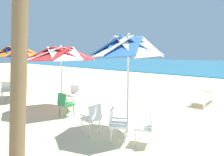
{
  "coord_description": "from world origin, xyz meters",
  "views": [
    {
      "loc": [
        3.17,
        -7.39,
        2.29
      ],
      "look_at": [
        -3.25,
        0.08,
        1.0
      ],
      "focal_mm": 32.16,
      "sensor_mm": 36.0,
      "label": 1
    }
  ],
  "objects_px": {
    "sun_lounger_1": "(204,97)",
    "plastic_chair_4": "(74,94)",
    "plastic_chair_0": "(116,123)",
    "plastic_chair_2": "(92,117)",
    "plastic_chair_1": "(147,126)",
    "plastic_chair_3": "(65,103)",
    "beach_umbrella_0": "(128,48)",
    "beach_umbrella_2": "(17,52)",
    "beach_umbrella_1": "(61,54)",
    "plastic_chair_6": "(6,90)",
    "plastic_chair_5": "(25,87)"
  },
  "relations": [
    {
      "from": "plastic_chair_0",
      "to": "plastic_chair_5",
      "type": "relative_size",
      "value": 1.0
    },
    {
      "from": "plastic_chair_1",
      "to": "plastic_chair_2",
      "type": "height_order",
      "value": "same"
    },
    {
      "from": "beach_umbrella_1",
      "to": "plastic_chair_6",
      "type": "xyz_separation_m",
      "value": [
        -3.49,
        -0.7,
        -1.71
      ]
    },
    {
      "from": "plastic_chair_1",
      "to": "plastic_chair_3",
      "type": "distance_m",
      "value": 3.34
    },
    {
      "from": "plastic_chair_1",
      "to": "plastic_chair_4",
      "type": "distance_m",
      "value": 4.53
    },
    {
      "from": "plastic_chair_2",
      "to": "plastic_chair_3",
      "type": "relative_size",
      "value": 1.0
    },
    {
      "from": "plastic_chair_4",
      "to": "beach_umbrella_1",
      "type": "bearing_deg",
      "value": -69.39
    },
    {
      "from": "plastic_chair_1",
      "to": "plastic_chair_4",
      "type": "bearing_deg",
      "value": 164.46
    },
    {
      "from": "plastic_chair_2",
      "to": "plastic_chair_3",
      "type": "xyz_separation_m",
      "value": [
        -1.85,
        0.44,
        0.0
      ]
    },
    {
      "from": "plastic_chair_1",
      "to": "plastic_chair_3",
      "type": "relative_size",
      "value": 1.0
    },
    {
      "from": "plastic_chair_0",
      "to": "plastic_chair_5",
      "type": "xyz_separation_m",
      "value": [
        -7.02,
        1.02,
        0.0
      ]
    },
    {
      "from": "beach_umbrella_0",
      "to": "beach_umbrella_1",
      "type": "xyz_separation_m",
      "value": [
        -3.25,
        0.12,
        -0.18
      ]
    },
    {
      "from": "plastic_chair_1",
      "to": "beach_umbrella_2",
      "type": "height_order",
      "value": "beach_umbrella_2"
    },
    {
      "from": "beach_umbrella_0",
      "to": "plastic_chair_5",
      "type": "relative_size",
      "value": 3.22
    },
    {
      "from": "plastic_chair_3",
      "to": "plastic_chair_4",
      "type": "distance_m",
      "value": 1.58
    },
    {
      "from": "plastic_chair_0",
      "to": "plastic_chair_1",
      "type": "bearing_deg",
      "value": 24.63
    },
    {
      "from": "plastic_chair_2",
      "to": "beach_umbrella_2",
      "type": "distance_m",
      "value": 5.96
    },
    {
      "from": "sun_lounger_1",
      "to": "plastic_chair_4",
      "type": "bearing_deg",
      "value": -136.7
    },
    {
      "from": "plastic_chair_0",
      "to": "plastic_chair_1",
      "type": "distance_m",
      "value": 0.79
    },
    {
      "from": "plastic_chair_4",
      "to": "plastic_chair_6",
      "type": "height_order",
      "value": "same"
    },
    {
      "from": "beach_umbrella_1",
      "to": "sun_lounger_1",
      "type": "bearing_deg",
      "value": 50.86
    },
    {
      "from": "plastic_chair_3",
      "to": "beach_umbrella_2",
      "type": "xyz_separation_m",
      "value": [
        -3.82,
        0.12,
        1.77
      ]
    },
    {
      "from": "beach_umbrella_0",
      "to": "plastic_chair_1",
      "type": "relative_size",
      "value": 3.22
    },
    {
      "from": "plastic_chair_1",
      "to": "plastic_chair_6",
      "type": "distance_m",
      "value": 7.55
    },
    {
      "from": "plastic_chair_0",
      "to": "beach_umbrella_1",
      "type": "xyz_separation_m",
      "value": [
        -3.33,
        0.73,
        1.71
      ]
    },
    {
      "from": "plastic_chair_2",
      "to": "plastic_chair_4",
      "type": "bearing_deg",
      "value": 150.14
    },
    {
      "from": "beach_umbrella_2",
      "to": "plastic_chair_2",
      "type": "bearing_deg",
      "value": -5.68
    },
    {
      "from": "plastic_chair_0",
      "to": "beach_umbrella_0",
      "type": "bearing_deg",
      "value": 98.06
    },
    {
      "from": "plastic_chair_3",
      "to": "sun_lounger_1",
      "type": "relative_size",
      "value": 0.4
    },
    {
      "from": "plastic_chair_5",
      "to": "plastic_chair_6",
      "type": "bearing_deg",
      "value": -78.7
    },
    {
      "from": "plastic_chair_3",
      "to": "plastic_chair_6",
      "type": "bearing_deg",
      "value": -175.85
    },
    {
      "from": "plastic_chair_0",
      "to": "beach_umbrella_1",
      "type": "bearing_deg",
      "value": 167.71
    },
    {
      "from": "beach_umbrella_0",
      "to": "beach_umbrella_2",
      "type": "xyz_separation_m",
      "value": [
        -6.34,
        -0.15,
        -0.12
      ]
    },
    {
      "from": "plastic_chair_6",
      "to": "beach_umbrella_2",
      "type": "bearing_deg",
      "value": 47.64
    },
    {
      "from": "beach_umbrella_1",
      "to": "plastic_chair_6",
      "type": "distance_m",
      "value": 3.95
    },
    {
      "from": "plastic_chair_5",
      "to": "plastic_chair_4",
      "type": "bearing_deg",
      "value": 8.79
    },
    {
      "from": "plastic_chair_6",
      "to": "beach_umbrella_1",
      "type": "bearing_deg",
      "value": 11.29
    },
    {
      "from": "beach_umbrella_0",
      "to": "beach_umbrella_2",
      "type": "relative_size",
      "value": 1.07
    },
    {
      "from": "plastic_chair_0",
      "to": "plastic_chair_2",
      "type": "height_order",
      "value": "same"
    },
    {
      "from": "beach_umbrella_0",
      "to": "plastic_chair_0",
      "type": "xyz_separation_m",
      "value": [
        0.09,
        -0.61,
        -1.89
      ]
    },
    {
      "from": "beach_umbrella_0",
      "to": "plastic_chair_5",
      "type": "distance_m",
      "value": 7.2
    },
    {
      "from": "beach_umbrella_2",
      "to": "sun_lounger_1",
      "type": "relative_size",
      "value": 1.21
    },
    {
      "from": "plastic_chair_4",
      "to": "plastic_chair_6",
      "type": "bearing_deg",
      "value": -154.57
    },
    {
      "from": "beach_umbrella_1",
      "to": "beach_umbrella_2",
      "type": "distance_m",
      "value": 3.11
    },
    {
      "from": "beach_umbrella_0",
      "to": "plastic_chair_3",
      "type": "bearing_deg",
      "value": -173.76
    },
    {
      "from": "beach_umbrella_0",
      "to": "plastic_chair_0",
      "type": "relative_size",
      "value": 3.22
    },
    {
      "from": "sun_lounger_1",
      "to": "plastic_chair_6",
      "type": "bearing_deg",
      "value": -143.49
    },
    {
      "from": "plastic_chair_1",
      "to": "sun_lounger_1",
      "type": "relative_size",
      "value": 0.4
    },
    {
      "from": "plastic_chair_2",
      "to": "plastic_chair_6",
      "type": "distance_m",
      "value": 6.05
    },
    {
      "from": "plastic_chair_2",
      "to": "beach_umbrella_2",
      "type": "xyz_separation_m",
      "value": [
        -5.66,
        0.56,
        1.77
      ]
    }
  ]
}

